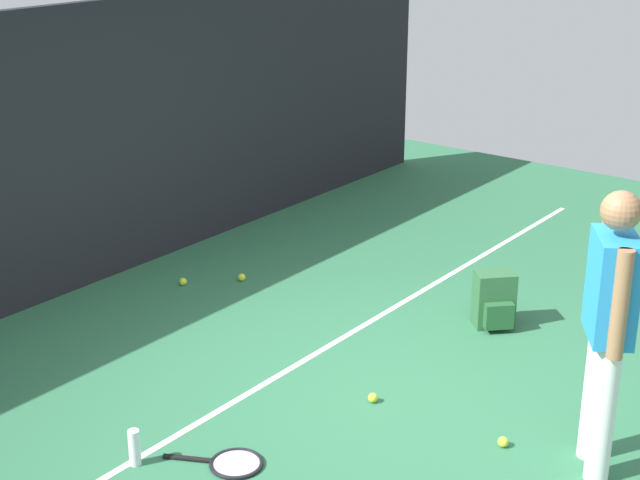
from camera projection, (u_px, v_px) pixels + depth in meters
ground_plane at (367, 391)px, 6.46m from camera, size 12.00×12.00×0.00m
back_fence at (69, 152)px, 7.78m from camera, size 10.00×0.10×2.36m
court_line at (297, 365)px, 6.81m from camera, size 9.00×0.05×0.00m
tennis_player at (609, 317)px, 5.28m from camera, size 0.46×0.40×1.70m
tennis_racket at (232, 463)px, 5.62m from camera, size 0.44×0.62×0.03m
backpack at (494, 301)px, 7.35m from camera, size 0.38×0.38×0.44m
tennis_ball_near_player at (183, 282)px, 8.17m from camera, size 0.07×0.07×0.07m
tennis_ball_by_fence at (373, 398)px, 6.30m from camera, size 0.07×0.07×0.07m
tennis_ball_mid_court at (503, 442)px, 5.80m from camera, size 0.07×0.07×0.07m
tennis_ball_far_left at (242, 277)px, 8.26m from camera, size 0.07×0.07×0.07m
water_bottle at (134, 448)px, 5.59m from camera, size 0.07×0.07×0.23m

